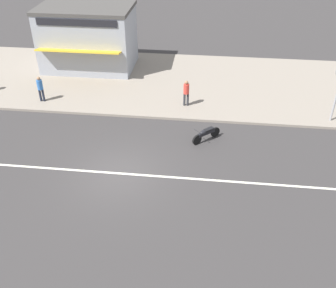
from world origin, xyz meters
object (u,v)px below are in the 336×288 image
object	(u,v)px
pedestrian_by_shop	(40,87)
shopfront_mid_block	(88,37)
pedestrian_near_clock	(186,91)
motorcycle_0	(206,134)

from	to	relation	value
pedestrian_by_shop	shopfront_mid_block	xyz separation A→B (m)	(1.49, 5.71, 1.24)
pedestrian_by_shop	shopfront_mid_block	size ratio (longest dim) A/B	0.25
pedestrian_near_clock	pedestrian_by_shop	world-z (taller)	pedestrian_near_clock
pedestrian_near_clock	shopfront_mid_block	distance (m)	9.18
pedestrian_by_shop	shopfront_mid_block	bearing A→B (deg)	75.38
pedestrian_near_clock	pedestrian_by_shop	distance (m)	8.93
motorcycle_0	pedestrian_near_clock	distance (m)	3.86
motorcycle_0	pedestrian_near_clock	xyz separation A→B (m)	(-1.35, 3.55, 0.68)
motorcycle_0	shopfront_mid_block	world-z (taller)	shopfront_mid_block
motorcycle_0	pedestrian_by_shop	size ratio (longest dim) A/B	0.88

